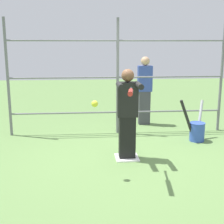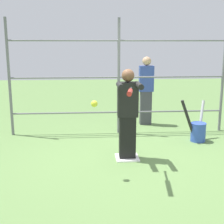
# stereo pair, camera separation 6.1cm
# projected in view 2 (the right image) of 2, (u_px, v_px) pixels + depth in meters

# --- Properties ---
(ground_plane) EXTENTS (24.00, 24.00, 0.00)m
(ground_plane) POSITION_uv_depth(u_px,v_px,m) (127.00, 158.00, 5.45)
(ground_plane) COLOR #608447
(home_plate) EXTENTS (0.40, 0.40, 0.02)m
(home_plate) POSITION_uv_depth(u_px,v_px,m) (127.00, 158.00, 5.45)
(home_plate) COLOR white
(home_plate) RESTS_ON ground
(fence_backstop) EXTENTS (4.71, 0.06, 2.49)m
(fence_backstop) POSITION_uv_depth(u_px,v_px,m) (119.00, 77.00, 6.74)
(fence_backstop) COLOR slate
(fence_backstop) RESTS_ON ground
(batter) EXTENTS (0.40, 0.52, 1.55)m
(batter) POSITION_uv_depth(u_px,v_px,m) (128.00, 111.00, 5.25)
(batter) COLOR black
(batter) RESTS_ON ground
(baseball_bat_swinging) EXTENTS (0.19, 0.83, 0.10)m
(baseball_bat_swinging) POSITION_uv_depth(u_px,v_px,m) (130.00, 92.00, 4.28)
(baseball_bat_swinging) COLOR black
(softball_in_flight) EXTENTS (0.10, 0.10, 0.10)m
(softball_in_flight) POSITION_uv_depth(u_px,v_px,m) (94.00, 104.00, 4.46)
(softball_in_flight) COLOR yellow
(bat_bucket) EXTENTS (0.64, 0.51, 0.87)m
(bat_bucket) POSITION_uv_depth(u_px,v_px,m) (198.00, 130.00, 6.35)
(bat_bucket) COLOR #3351B2
(bat_bucket) RESTS_ON ground
(bystander_behind_fence) EXTENTS (0.34, 0.21, 1.65)m
(bystander_behind_fence) POSITION_uv_depth(u_px,v_px,m) (146.00, 90.00, 7.55)
(bystander_behind_fence) COLOR #3F3F47
(bystander_behind_fence) RESTS_ON ground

